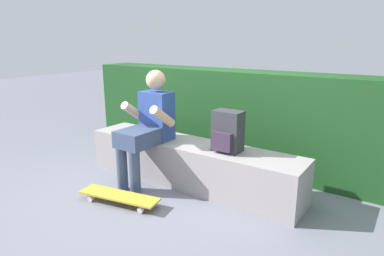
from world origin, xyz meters
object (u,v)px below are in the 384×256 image
at_px(skateboard_near_person, 119,196).
at_px(backpack_on_bench, 227,132).
at_px(bench_main, 190,163).
at_px(person_skater, 148,124).

bearing_deg(skateboard_near_person, backpack_on_bench, 46.20).
relative_size(bench_main, person_skater, 2.04).
xyz_separation_m(person_skater, backpack_on_bench, (0.83, 0.21, -0.00)).
distance_m(person_skater, backpack_on_bench, 0.86).
height_order(bench_main, person_skater, person_skater).
xyz_separation_m(skateboard_near_person, backpack_on_bench, (0.73, 0.76, 0.58)).
bearing_deg(backpack_on_bench, person_skater, -165.83).
xyz_separation_m(bench_main, backpack_on_bench, (0.45, -0.01, 0.42)).
relative_size(skateboard_near_person, backpack_on_bench, 2.06).
bearing_deg(bench_main, skateboard_near_person, -109.98).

